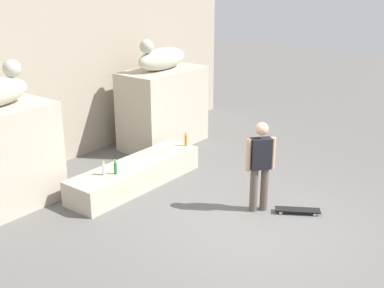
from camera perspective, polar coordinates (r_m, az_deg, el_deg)
ground_plane at (r=8.61m, az=7.53°, el=-9.50°), size 40.00×40.00×0.00m
facade_wall at (r=11.26m, az=-16.74°, el=15.15°), size 11.59×0.60×6.93m
pedestal_right at (r=12.23m, az=-3.35°, el=4.20°), size 2.15×1.19×1.89m
statue_reclining_right at (r=11.94m, az=-3.58°, el=9.87°), size 1.62×0.62×0.78m
ledge_block at (r=10.08m, az=-6.49°, el=-3.47°), size 3.09×0.82×0.49m
skater at (r=8.82m, az=7.88°, el=-2.18°), size 0.44×0.38×1.67m
skateboard at (r=9.17m, az=12.08°, el=-7.45°), size 0.59×0.79×0.08m
bottle_orange at (r=10.86m, az=-0.71°, el=0.46°), size 0.06×0.06×0.31m
bottle_clear at (r=9.46m, az=-10.14°, el=-2.89°), size 0.07×0.07×0.28m
bottle_green at (r=9.46m, az=-8.82°, el=-2.76°), size 0.06×0.06×0.29m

